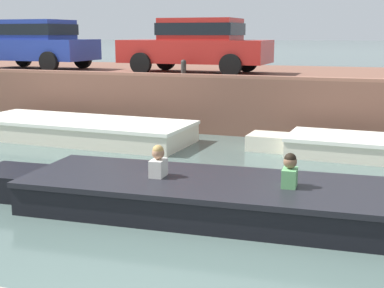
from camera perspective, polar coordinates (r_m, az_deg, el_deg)
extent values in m
plane|color=#4C605B|center=(8.63, 5.50, -5.97)|extent=(400.00, 400.00, 0.00)
cube|color=brown|center=(16.44, 12.24, 4.93)|extent=(60.00, 6.00, 1.49)
cube|color=#925F4C|center=(13.52, 10.92, 6.91)|extent=(60.00, 0.24, 0.08)
cube|color=silver|center=(13.59, -11.73, 1.31)|extent=(5.62, 2.20, 0.43)
cube|color=white|center=(13.55, -11.77, 2.38)|extent=(5.68, 2.27, 0.08)
cube|color=brown|center=(13.34, -10.26, 1.86)|extent=(0.32, 1.75, 0.06)
cube|color=silver|center=(12.36, 8.33, 0.23)|extent=(0.99, 0.89, 0.36)
cube|color=black|center=(7.93, 2.16, -5.94)|extent=(5.66, 2.07, 0.42)
cube|color=black|center=(9.30, -18.35, -3.88)|extent=(1.16, 1.05, 0.42)
cube|color=black|center=(7.86, 2.18, -4.20)|extent=(5.73, 2.13, 0.08)
cube|color=brown|center=(7.80, 5.17, -5.13)|extent=(0.31, 1.66, 0.06)
cube|color=silver|center=(8.07, -3.61, -3.19)|extent=(0.21, 0.33, 0.44)
sphere|color=#A37556|center=(8.00, -3.64, -0.97)|extent=(0.19, 0.19, 0.19)
sphere|color=tan|center=(7.99, -3.64, -0.69)|extent=(0.17, 0.17, 0.17)
cube|color=#66B26B|center=(7.65, 10.34, -4.20)|extent=(0.21, 0.33, 0.44)
sphere|color=brown|center=(7.57, 10.43, -1.87)|extent=(0.19, 0.19, 0.19)
sphere|color=black|center=(7.56, 10.44, -1.58)|extent=(0.17, 0.17, 0.17)
cube|color=#233893|center=(17.99, -16.44, 9.65)|extent=(3.91, 1.94, 0.64)
cube|color=#233893|center=(17.89, -16.16, 11.64)|extent=(1.98, 1.65, 0.60)
cube|color=black|center=(17.89, -16.16, 11.64)|extent=(2.06, 1.69, 0.33)
cylinder|color=black|center=(19.45, -17.55, 8.76)|extent=(0.61, 0.21, 0.60)
cylinder|color=black|center=(16.56, -15.02, 8.48)|extent=(0.61, 0.21, 0.60)
cylinder|color=black|center=(18.06, -11.58, 8.87)|extent=(0.61, 0.21, 0.60)
cube|color=#B2231E|center=(15.53, 0.37, 9.86)|extent=(4.22, 1.85, 0.64)
cube|color=#B2231E|center=(15.47, 0.98, 12.15)|extent=(2.12, 1.61, 0.60)
cube|color=black|center=(15.47, 0.98, 12.15)|extent=(2.20, 1.65, 0.33)
cylinder|color=black|center=(15.18, -5.48, 8.56)|extent=(0.60, 0.19, 0.60)
cylinder|color=black|center=(16.86, -2.82, 8.91)|extent=(0.60, 0.19, 0.60)
cylinder|color=black|center=(14.28, 4.13, 8.38)|extent=(0.60, 0.19, 0.60)
cylinder|color=black|center=(16.06, 5.91, 8.72)|extent=(0.60, 0.19, 0.60)
cylinder|color=#2D2B28|center=(14.35, -0.90, 7.93)|extent=(0.14, 0.14, 0.35)
sphere|color=#2D2B28|center=(14.34, -0.91, 8.70)|extent=(0.15, 0.15, 0.15)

